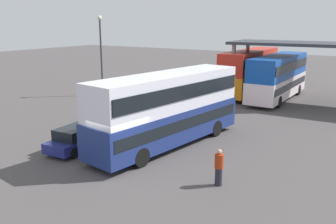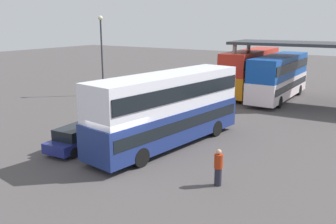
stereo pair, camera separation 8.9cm
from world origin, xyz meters
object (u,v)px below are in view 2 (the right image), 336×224
Objects in this scene: parked_hatchback at (78,138)px; pedestrian_waiting at (218,168)px; double_decker_mid_row at (279,76)px; lamppost_tall at (102,46)px; double_decker_near_canopy at (251,70)px; double_decker_main at (168,107)px.

pedestrian_waiting reaches higher than parked_hatchback.
double_decker_mid_row is 6.27× the size of pedestrian_waiting.
parked_hatchback is 0.53× the size of lamppost_tall.
pedestrian_waiting is (6.55, -21.16, -1.50)m from double_decker_near_canopy.
double_decker_mid_row reaches higher than pedestrian_waiting.
double_decker_near_canopy is 6.74× the size of pedestrian_waiting.
lamppost_tall is at bearing 17.38° from pedestrian_waiting.
double_decker_near_canopy is at bearing 13.74° from double_decker_main.
double_decker_main is 16.43m from lamppost_tall.
double_decker_main is 17.94m from double_decker_near_canopy.
double_decker_mid_row is 1.39× the size of lamppost_tall.
double_decker_main reaches higher than pedestrian_waiting.
double_decker_near_canopy is at bearing -21.08° from pedestrian_waiting.
double_decker_mid_row is 16.75m from lamppost_tall.
lamppost_tall is at bearing 33.69° from parked_hatchback.
double_decker_near_canopy reaches higher than parked_hatchback.
double_decker_main reaches higher than parked_hatchback.
lamppost_tall reaches higher than pedestrian_waiting.
lamppost_tall is 4.50× the size of pedestrian_waiting.
double_decker_near_canopy is 14.75m from lamppost_tall.
lamppost_tall is at bearing 115.80° from double_decker_mid_row.
lamppost_tall reaches higher than double_decker_near_canopy.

